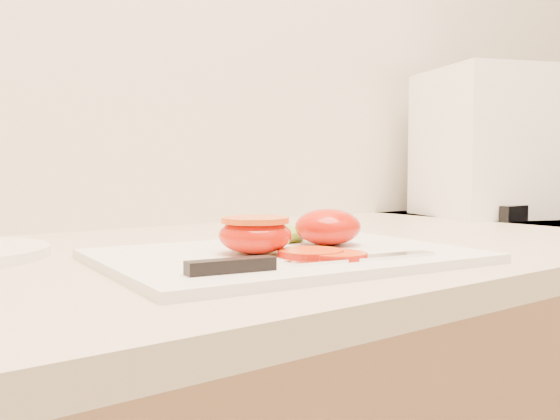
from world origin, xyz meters
TOP-DOWN VIEW (x-y plane):
  - cutting_board at (-0.43, 1.56)m, footprint 0.42×0.32m
  - tomato_half_dome at (-0.36, 1.57)m, footprint 0.08×0.08m
  - tomato_half_cut at (-0.47, 1.56)m, footprint 0.08×0.08m
  - tomato_slice_0 at (-0.43, 1.51)m, footprint 0.07×0.07m
  - tomato_slice_1 at (-0.42, 1.49)m, footprint 0.06×0.06m
  - lettuce_leaf_0 at (-0.39, 1.64)m, footprint 0.12×0.11m
  - knife at (-0.50, 1.47)m, footprint 0.27×0.06m
  - appliance at (0.27, 1.80)m, footprint 0.28×0.31m

SIDE VIEW (x-z plane):
  - cutting_board at x=-0.43m, z-range 0.93..0.94m
  - tomato_slice_1 at x=-0.42m, z-range 0.94..0.95m
  - tomato_slice_0 at x=-0.43m, z-range 0.94..0.95m
  - knife at x=-0.50m, z-range 0.94..0.95m
  - lettuce_leaf_0 at x=-0.39m, z-range 0.94..0.96m
  - tomato_half_cut at x=-0.47m, z-range 0.94..0.98m
  - tomato_half_dome at x=-0.36m, z-range 0.94..0.98m
  - appliance at x=0.27m, z-range 0.93..1.23m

